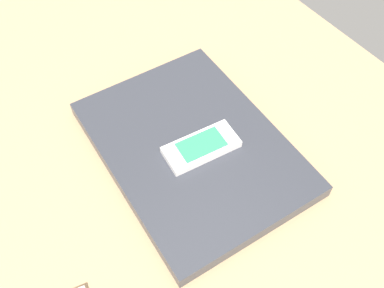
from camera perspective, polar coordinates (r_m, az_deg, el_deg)
name	(u,v)px	position (r cm, az deg, el deg)	size (l,w,h in cm)	color
desk_surface	(203,178)	(65.51, 1.50, -4.41)	(120.00, 80.00, 3.00)	tan
laptop_closed	(192,147)	(65.35, 0.00, -0.44)	(33.58, 24.66, 2.34)	#33353D
cell_phone_on_laptop	(201,147)	(63.22, 1.22, -0.37)	(5.83, 11.28, 1.28)	silver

